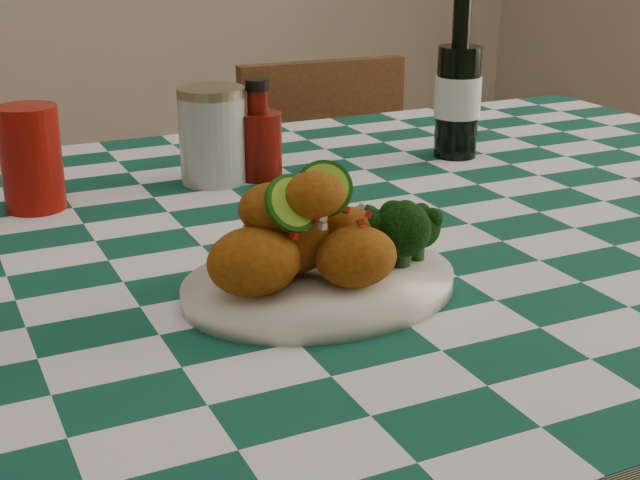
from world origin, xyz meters
name	(u,v)px	position (x,y,z in m)	size (l,w,h in m)	color
plate	(320,285)	(-0.04, -0.17, 0.80)	(0.27, 0.21, 0.02)	white
fried_chicken_pile	(309,227)	(-0.05, -0.17, 0.86)	(0.16, 0.12, 0.10)	#90500D
broccoli_side	(394,228)	(0.05, -0.16, 0.84)	(0.08, 0.08, 0.06)	black
red_tumbler	(31,158)	(-0.25, 0.21, 0.85)	(0.07, 0.07, 0.13)	#920E07
ketchup_bottle	(258,129)	(0.05, 0.22, 0.85)	(0.06, 0.06, 0.14)	#640B05
mason_jar	(212,135)	(-0.01, 0.23, 0.85)	(0.09, 0.09, 0.13)	#B2BCBA
beer_bottle	(459,78)	(0.36, 0.20, 0.90)	(0.07, 0.07, 0.23)	black
wooden_chair_right	(353,268)	(0.44, 0.68, 0.42)	(0.38, 0.40, 0.83)	#472814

